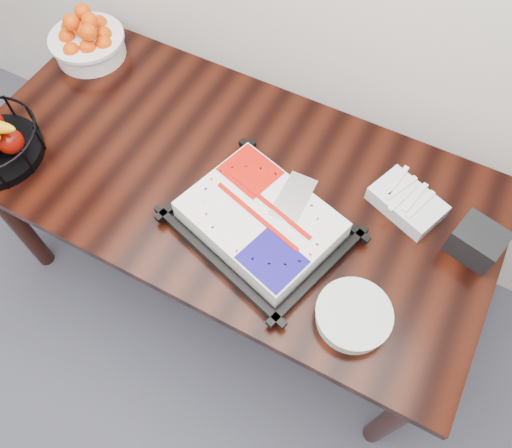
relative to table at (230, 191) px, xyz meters
The scene contains 6 objects.
table is the anchor object (origin of this frame).
cake_tray 0.27m from the table, 34.46° to the right, with size 0.60×0.52×0.10m.
tangerine_bowl 0.83m from the table, 161.30° to the left, with size 0.29×0.29×0.18m.
plate_stack 0.63m from the table, 25.82° to the right, with size 0.22×0.22×0.05m.
fork_bag 0.60m from the table, 15.98° to the left, with size 0.26×0.22×0.06m.
napkin_box 0.82m from the table, ahead, with size 0.14×0.12×0.10m, color black.
Camera 1 is at (0.54, 1.18, 2.13)m, focal length 35.00 mm.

